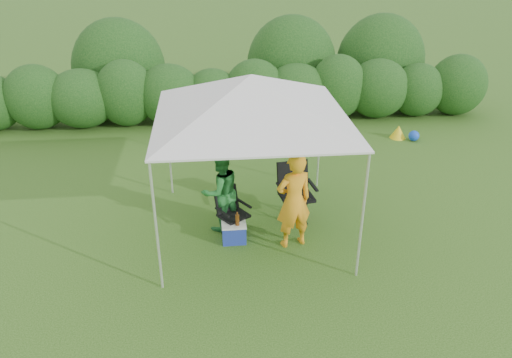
{
  "coord_description": "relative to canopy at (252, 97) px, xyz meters",
  "views": [
    {
      "loc": [
        -0.67,
        -7.09,
        4.91
      ],
      "look_at": [
        0.06,
        0.4,
        1.05
      ],
      "focal_mm": 35.0,
      "sensor_mm": 36.0,
      "label": 1
    }
  ],
  "objects": [
    {
      "name": "man",
      "position": [
        0.64,
        -0.55,
        -1.61
      ],
      "size": [
        0.7,
        0.56,
        1.69
      ],
      "primitive_type": "imported",
      "rotation": [
        0.0,
        0.0,
        3.41
      ],
      "color": "orange",
      "rests_on": "ground"
    },
    {
      "name": "cooler",
      "position": [
        -0.35,
        -0.38,
        -2.28
      ],
      "size": [
        0.42,
        0.31,
        0.35
      ],
      "rotation": [
        0.0,
        0.0,
        0.01
      ],
      "color": "#2337A1",
      "rests_on": "ground"
    },
    {
      "name": "ground",
      "position": [
        0.0,
        -0.5,
        -2.46
      ],
      "size": [
        70.0,
        70.0,
        0.0
      ],
      "primitive_type": "plane",
      "color": "#3D6921"
    },
    {
      "name": "chair_left",
      "position": [
        -0.38,
        -0.06,
        -1.99
      ],
      "size": [
        0.65,
        0.64,
        0.83
      ],
      "rotation": [
        0.0,
        0.0,
        0.6
      ],
      "color": "black",
      "rests_on": "ground"
    },
    {
      "name": "lawn_toy",
      "position": [
        4.2,
        3.83,
        -2.3
      ],
      "size": [
        0.67,
        0.55,
        0.33
      ],
      "color": "yellow",
      "rests_on": "ground"
    },
    {
      "name": "chair_right",
      "position": [
        0.83,
        0.37,
        -1.87
      ],
      "size": [
        0.72,
        0.67,
        1.05
      ],
      "rotation": [
        0.0,
        0.0,
        0.16
      ],
      "color": "black",
      "rests_on": "ground"
    },
    {
      "name": "bottle",
      "position": [
        -0.29,
        -0.42,
        -1.98
      ],
      "size": [
        0.07,
        0.07,
        0.25
      ],
      "primitive_type": "cylinder",
      "color": "#592D0C",
      "rests_on": "cooler"
    },
    {
      "name": "hedge",
      "position": [
        0.03,
        5.5,
        -1.64
      ],
      "size": [
        14.21,
        1.53,
        1.8
      ],
      "color": "#235019",
      "rests_on": "ground"
    },
    {
      "name": "canopy",
      "position": [
        0.0,
        0.0,
        0.0
      ],
      "size": [
        3.1,
        3.1,
        2.83
      ],
      "color": "silver",
      "rests_on": "ground"
    },
    {
      "name": "woman",
      "position": [
        -0.54,
        0.09,
        -1.72
      ],
      "size": [
        0.9,
        0.83,
        1.49
      ],
      "primitive_type": "imported",
      "rotation": [
        0.0,
        0.0,
        3.61
      ],
      "color": "#287B36",
      "rests_on": "ground"
    }
  ]
}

